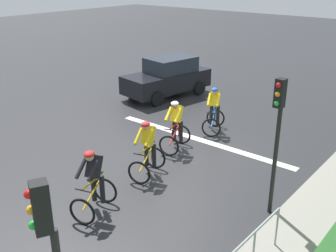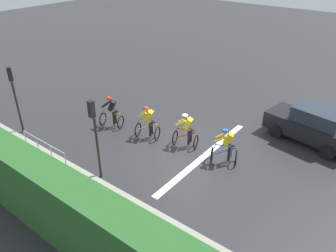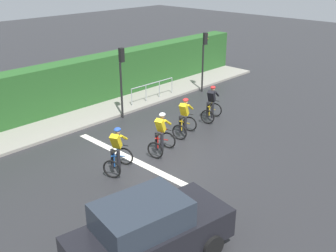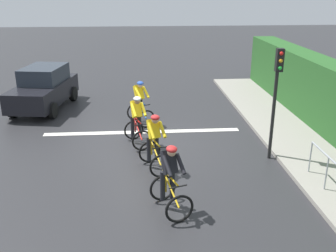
# 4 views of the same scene
# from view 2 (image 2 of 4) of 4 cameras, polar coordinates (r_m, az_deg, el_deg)

# --- Properties ---
(ground_plane) EXTENTS (80.00, 80.00, 0.00)m
(ground_plane) POSITION_cam_2_polar(r_m,az_deg,el_deg) (15.46, 2.68, -3.71)
(ground_plane) COLOR #28282B
(sidewalk_kerb) EXTENTS (2.80, 21.41, 0.12)m
(sidewalk_kerb) POSITION_cam_2_polar(r_m,az_deg,el_deg) (13.58, -18.18, -10.33)
(sidewalk_kerb) COLOR gray
(sidewalk_kerb) RESTS_ON ground
(stone_wall_low) EXTENTS (0.44, 21.41, 0.52)m
(stone_wall_low) POSITION_cam_2_polar(r_m,az_deg,el_deg) (13.13, -21.50, -11.45)
(stone_wall_low) COLOR gray
(stone_wall_low) RESTS_ON ground
(hedge_wall) EXTENTS (1.10, 21.41, 2.42)m
(hedge_wall) POSITION_cam_2_polar(r_m,az_deg,el_deg) (12.46, -23.43, -8.70)
(hedge_wall) COLOR #265623
(hedge_wall) RESTS_ON ground
(road_marking_stop_line) EXTENTS (7.00, 0.30, 0.01)m
(road_marking_stop_line) POSITION_cam_2_polar(r_m,az_deg,el_deg) (14.95, 6.26, -5.11)
(road_marking_stop_line) COLOR silver
(road_marking_stop_line) RESTS_ON ground
(cyclist_lead) EXTENTS (0.97, 1.23, 1.66)m
(cyclist_lead) POSITION_cam_2_polar(r_m,az_deg,el_deg) (17.04, -9.61, 2.26)
(cyclist_lead) COLOR black
(cyclist_lead) RESTS_ON ground
(cyclist_second) EXTENTS (0.95, 1.23, 1.66)m
(cyclist_second) POSITION_cam_2_polar(r_m,az_deg,el_deg) (15.84, -3.44, 0.47)
(cyclist_second) COLOR black
(cyclist_second) RESTS_ON ground
(cyclist_mid) EXTENTS (0.95, 1.22, 1.66)m
(cyclist_mid) POSITION_cam_2_polar(r_m,az_deg,el_deg) (15.16, 3.17, -0.91)
(cyclist_mid) COLOR black
(cyclist_mid) RESTS_ON ground
(cyclist_fourth) EXTENTS (1.07, 1.26, 1.66)m
(cyclist_fourth) POSITION_cam_2_polar(r_m,az_deg,el_deg) (14.20, 9.83, -3.60)
(cyclist_fourth) COLOR black
(cyclist_fourth) RESTS_ON ground
(car_black) EXTENTS (2.39, 4.33, 1.76)m
(car_black) POSITION_cam_2_polar(r_m,az_deg,el_deg) (16.89, 23.51, 0.14)
(car_black) COLOR black
(car_black) RESTS_ON ground
(traffic_light_near_crossing) EXTENTS (0.21, 0.31, 3.34)m
(traffic_light_near_crossing) POSITION_cam_2_polar(r_m,az_deg,el_deg) (12.75, -12.48, -0.42)
(traffic_light_near_crossing) COLOR black
(traffic_light_near_crossing) RESTS_ON ground
(traffic_light_far_junction) EXTENTS (0.27, 0.29, 3.34)m
(traffic_light_far_junction) POSITION_cam_2_polar(r_m,az_deg,el_deg) (17.34, -24.88, 5.55)
(traffic_light_far_junction) COLOR black
(traffic_light_far_junction) RESTS_ON ground
(pedestrian_railing_kerbside) EXTENTS (0.09, 2.97, 1.03)m
(pedestrian_railing_kerbside) POSITION_cam_2_polar(r_m,az_deg,el_deg) (15.05, -20.48, -3.28)
(pedestrian_railing_kerbside) COLOR #999EA3
(pedestrian_railing_kerbside) RESTS_ON ground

